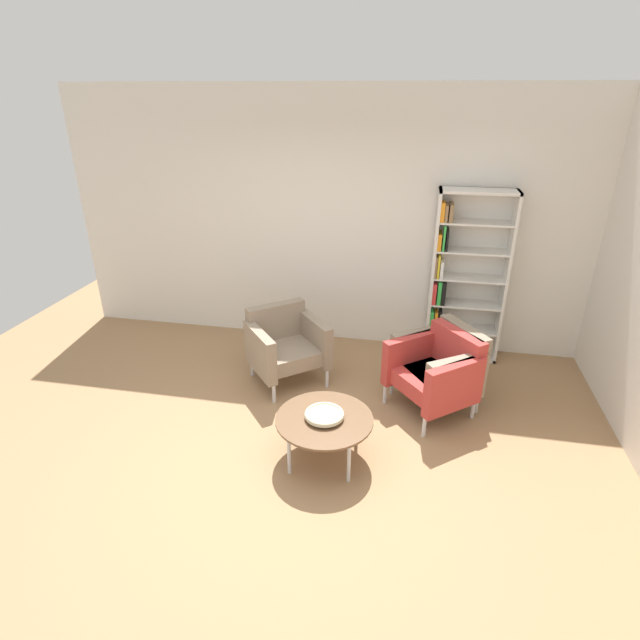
% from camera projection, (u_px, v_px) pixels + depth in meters
% --- Properties ---
extents(ground_plane, '(8.32, 8.32, 0.00)m').
position_uv_depth(ground_plane, '(287.00, 465.00, 4.14)').
color(ground_plane, '#9E7751').
extents(plaster_back_panel, '(6.40, 0.12, 2.90)m').
position_uv_depth(plaster_back_panel, '(337.00, 221.00, 5.72)').
color(plaster_back_panel, silver).
rests_on(plaster_back_panel, ground_plane).
extents(bookshelf_tall, '(0.80, 0.30, 1.90)m').
position_uv_depth(bookshelf_tall, '(461.00, 279.00, 5.51)').
color(bookshelf_tall, silver).
rests_on(bookshelf_tall, ground_plane).
extents(coffee_table_low, '(0.80, 0.80, 0.40)m').
position_uv_depth(coffee_table_low, '(324.00, 421.00, 4.07)').
color(coffee_table_low, brown).
rests_on(coffee_table_low, ground_plane).
extents(decorative_bowl, '(0.32, 0.32, 0.05)m').
position_uv_depth(decorative_bowl, '(324.00, 414.00, 4.04)').
color(decorative_bowl, beige).
rests_on(decorative_bowl, coffee_table_low).
extents(armchair_near_window, '(0.95, 0.94, 0.78)m').
position_uv_depth(armchair_near_window, '(285.00, 344.00, 5.20)').
color(armchair_near_window, gray).
rests_on(armchair_near_window, ground_plane).
extents(armchair_corner_red, '(0.94, 0.95, 0.78)m').
position_uv_depth(armchair_corner_red, '(436.00, 371.00, 4.70)').
color(armchair_corner_red, '#B73833').
rests_on(armchair_corner_red, ground_plane).
extents(armchair_by_bookshelf, '(0.93, 0.94, 0.78)m').
position_uv_depth(armchair_by_bookshelf, '(442.00, 365.00, 4.81)').
color(armchair_by_bookshelf, gray).
rests_on(armchair_by_bookshelf, ground_plane).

